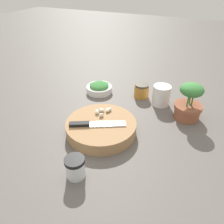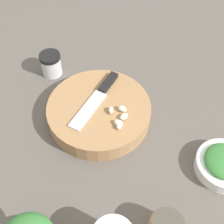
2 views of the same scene
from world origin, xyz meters
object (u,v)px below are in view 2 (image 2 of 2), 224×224
(chef_knife, at_px, (98,96))
(garlic_cloves, at_px, (119,116))
(cutting_board, at_px, (99,112))
(herb_bowl, at_px, (224,164))
(spice_jar, at_px, (52,63))

(chef_knife, relative_size, garlic_cloves, 2.66)
(chef_knife, bearing_deg, garlic_cloves, 156.76)
(cutting_board, relative_size, herb_bowl, 2.03)
(cutting_board, relative_size, garlic_cloves, 3.60)
(cutting_board, xyz_separation_m, garlic_cloves, (-0.06, -0.02, 0.03))
(herb_bowl, height_order, spice_jar, spice_jar)
(cutting_board, height_order, herb_bowl, herb_bowl)
(herb_bowl, bearing_deg, spice_jar, 18.87)
(garlic_cloves, height_order, spice_jar, spice_jar)
(chef_knife, relative_size, spice_jar, 2.87)
(garlic_cloves, xyz_separation_m, spice_jar, (0.29, 0.04, -0.02))
(chef_knife, distance_m, herb_bowl, 0.36)
(cutting_board, xyz_separation_m, herb_bowl, (-0.30, -0.16, 0.00))
(spice_jar, bearing_deg, herb_bowl, -161.13)
(chef_knife, relative_size, herb_bowl, 1.50)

